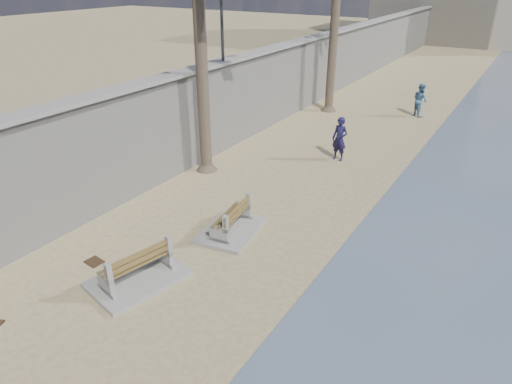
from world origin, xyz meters
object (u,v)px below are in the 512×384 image
at_px(bench_near, 137,267).
at_px(person_a, 340,136).
at_px(person_b, 420,98).
at_px(bench_far, 231,220).

xyz_separation_m(bench_near, person_a, (1.07, 9.91, 0.59)).
bearing_deg(person_a, person_b, 90.61).
height_order(bench_far, person_b, person_b).
distance_m(bench_far, person_a, 6.85).
relative_size(person_a, person_b, 1.08).
bearing_deg(person_a, bench_far, -84.84).
relative_size(bench_far, person_b, 1.23).
bearing_deg(bench_far, person_a, 86.08).
height_order(bench_near, bench_far, bench_near).
bearing_deg(person_b, bench_far, 128.50).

